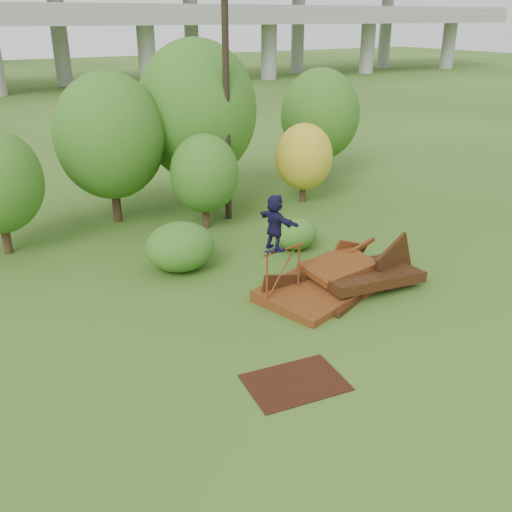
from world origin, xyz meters
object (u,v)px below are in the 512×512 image
scrap_pile (339,280)px  utility_pole (226,100)px  flat_plate (295,382)px  skater (275,222)px

scrap_pile → utility_pole: (0.29, 8.18, 4.77)m
scrap_pile → utility_pole: 9.47m
scrap_pile → flat_plate: 5.50m
scrap_pile → flat_plate: scrap_pile is taller
flat_plate → scrap_pile: bearing=40.3°
scrap_pile → flat_plate: size_ratio=2.51×
skater → flat_plate: (-1.72, -3.67, -2.72)m
scrap_pile → skater: (-2.47, 0.11, 2.41)m
scrap_pile → skater: size_ratio=3.51×
skater → utility_pole: bearing=-28.3°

